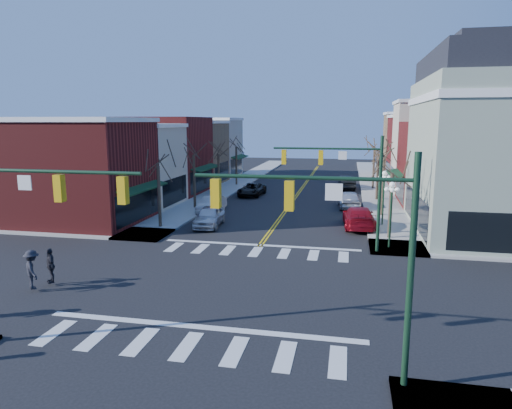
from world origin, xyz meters
The scene contains 34 objects.
ground centered at (0.00, 0.00, 0.00)m, with size 160.00×160.00×0.00m, color black.
sidewalk_left centered at (-8.75, 20.00, 0.07)m, with size 3.50×70.00×0.15m, color #9E9B93.
sidewalk_right centered at (8.75, 20.00, 0.07)m, with size 3.50×70.00×0.15m, color #9E9B93.
bldg_left_brick_a centered at (-15.50, 11.75, 4.00)m, with size 10.00×8.50×8.00m, color maroon.
bldg_left_stucco_a centered at (-15.50, 19.50, 3.75)m, with size 10.00×7.00×7.50m, color #C0B59E.
bldg_left_brick_b centered at (-15.50, 27.50, 4.25)m, with size 10.00×9.00×8.50m, color maroon.
bldg_left_tan centered at (-15.50, 35.75, 3.90)m, with size 10.00×7.50×7.80m, color #937551.
bldg_left_stucco_b centered at (-15.50, 43.50, 4.10)m, with size 10.00×8.00×8.20m, color #C0B59E.
bldg_right_brick_a centered at (15.50, 25.75, 4.00)m, with size 10.00×8.50×8.00m, color maroon.
bldg_right_stucco centered at (15.50, 33.50, 5.00)m, with size 10.00×7.00×10.00m, color #C0B59E.
bldg_right_brick_b centered at (15.50, 41.00, 4.25)m, with size 10.00×8.00×8.50m, color maroon.
bldg_right_tan centered at (15.50, 49.00, 4.50)m, with size 10.00×8.00×9.00m, color #937551.
victorian_corner centered at (16.50, 14.50, 6.66)m, with size 12.25×14.25×13.30m.
traffic_mast_near_left centered at (-5.55, -7.40, 4.71)m, with size 6.60×0.28×7.20m.
traffic_mast_near_right centered at (5.55, -7.40, 4.71)m, with size 6.60×0.28×7.20m.
traffic_mast_far_right centered at (5.55, 7.40, 4.71)m, with size 6.60×0.28×7.20m.
lamppost_corner centered at (8.20, 8.50, 2.96)m, with size 0.36×0.36×4.33m.
lamppost_midblock centered at (8.20, 15.00, 2.96)m, with size 0.36×0.36×4.33m.
tree_left_a centered at (-8.40, 11.00, 2.38)m, with size 0.24×0.24×4.76m, color #382B21.
tree_left_b centered at (-8.40, 19.00, 2.52)m, with size 0.24×0.24×5.04m, color #382B21.
tree_left_c centered at (-8.40, 27.00, 2.27)m, with size 0.24×0.24×4.55m, color #382B21.
tree_left_d centered at (-8.40, 35.00, 2.45)m, with size 0.24×0.24×4.90m, color #382B21.
tree_right_a centered at (8.40, 11.00, 2.31)m, with size 0.24×0.24×4.62m, color #382B21.
tree_right_b centered at (8.40, 19.00, 2.59)m, with size 0.24×0.24×5.18m, color #382B21.
tree_right_c centered at (8.40, 27.00, 2.42)m, with size 0.24×0.24×4.83m, color #382B21.
tree_right_d centered at (8.40, 35.00, 2.48)m, with size 0.24×0.24×4.97m, color #382B21.
car_left_near centered at (-4.95, 12.41, 0.79)m, with size 1.86×4.62×1.57m, color silver.
car_left_mid centered at (-6.40, 17.74, 0.72)m, with size 1.53×4.38×1.44m, color silver.
car_left_far centered at (-4.80, 27.48, 0.69)m, with size 2.28×4.95×1.38m, color black.
car_right_near centered at (6.40, 14.31, 0.81)m, with size 2.27×5.58×1.62m, color maroon.
car_right_mid centered at (5.65, 22.26, 0.83)m, with size 1.95×4.86×1.65m, color silver.
car_right_far centered at (5.32, 34.85, 0.79)m, with size 1.67×4.79×1.58m, color black.
pedestrian_dark_a centered at (-8.76, -1.58, 1.02)m, with size 1.02×0.43×1.74m, color black.
pedestrian_dark_b centered at (-9.06, -2.52, 1.10)m, with size 1.22×0.70×1.89m, color black.
Camera 1 is at (5.53, -20.70, 8.03)m, focal length 32.00 mm.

